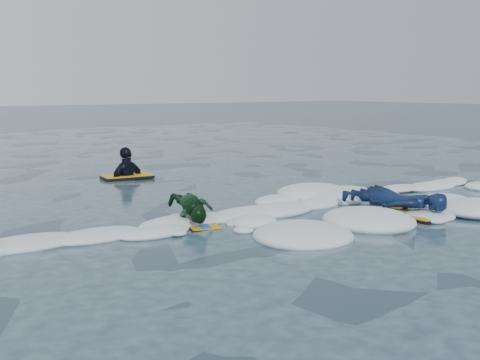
% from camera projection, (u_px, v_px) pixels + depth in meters
% --- Properties ---
extents(ground, '(120.00, 120.00, 0.00)m').
position_uv_depth(ground, '(289.00, 245.00, 6.99)').
color(ground, '#162136').
rests_on(ground, ground).
extents(foam_band, '(12.00, 3.10, 0.30)m').
position_uv_depth(foam_band, '(237.00, 228.00, 7.81)').
color(foam_band, white).
rests_on(foam_band, ground).
extents(prone_woman_unit, '(0.96, 1.59, 0.38)m').
position_uv_depth(prone_woman_unit, '(397.00, 201.00, 8.60)').
color(prone_woman_unit, black).
rests_on(prone_woman_unit, ground).
extents(prone_child_unit, '(0.84, 1.18, 0.41)m').
position_uv_depth(prone_child_unit, '(194.00, 210.00, 7.97)').
color(prone_child_unit, black).
rests_on(prone_child_unit, ground).
extents(waiting_rider_unit, '(1.05, 0.66, 1.49)m').
position_uv_depth(waiting_rider_unit, '(127.00, 183.00, 12.12)').
color(waiting_rider_unit, black).
rests_on(waiting_rider_unit, ground).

